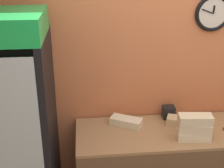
# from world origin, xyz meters

# --- Properties ---
(wall_back) EXTENTS (5.20, 0.09, 2.70)m
(wall_back) POSITION_xyz_m (0.00, 1.20, 1.35)
(wall_back) COLOR #D17547
(wall_back) RESTS_ON ground_plane
(beverage_cooler) EXTENTS (0.72, 0.71, 1.96)m
(beverage_cooler) POSITION_xyz_m (-1.53, 0.84, 1.07)
(beverage_cooler) COLOR black
(beverage_cooler) RESTS_ON ground_plane
(sandwich_stack_bottom) EXTENTS (0.28, 0.15, 0.07)m
(sandwich_stack_bottom) POSITION_xyz_m (-0.01, 0.70, 0.92)
(sandwich_stack_bottom) COLOR beige
(sandwich_stack_bottom) RESTS_ON prep_counter
(sandwich_stack_middle) EXTENTS (0.29, 0.16, 0.07)m
(sandwich_stack_middle) POSITION_xyz_m (-0.01, 0.70, 1.00)
(sandwich_stack_middle) COLOR beige
(sandwich_stack_middle) RESTS_ON sandwich_stack_bottom
(sandwich_stack_top) EXTENTS (0.28, 0.14, 0.07)m
(sandwich_stack_top) POSITION_xyz_m (-0.01, 0.70, 1.07)
(sandwich_stack_top) COLOR beige
(sandwich_stack_top) RESTS_ON sandwich_stack_middle
(sandwich_flat_left) EXTENTS (0.31, 0.24, 0.07)m
(sandwich_flat_left) POSITION_xyz_m (-0.54, 0.99, 0.92)
(sandwich_flat_left) COLOR beige
(sandwich_flat_left) RESTS_ON prep_counter
(sandwich_flat_right) EXTENTS (0.29, 0.21, 0.07)m
(sandwich_flat_right) POSITION_xyz_m (-0.04, 0.93, 0.92)
(sandwich_flat_right) COLOR tan
(sandwich_flat_right) RESTS_ON prep_counter
(napkin_dispenser) EXTENTS (0.11, 0.09, 0.12)m
(napkin_dispenser) POSITION_xyz_m (-0.13, 1.08, 0.95)
(napkin_dispenser) COLOR black
(napkin_dispenser) RESTS_ON prep_counter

